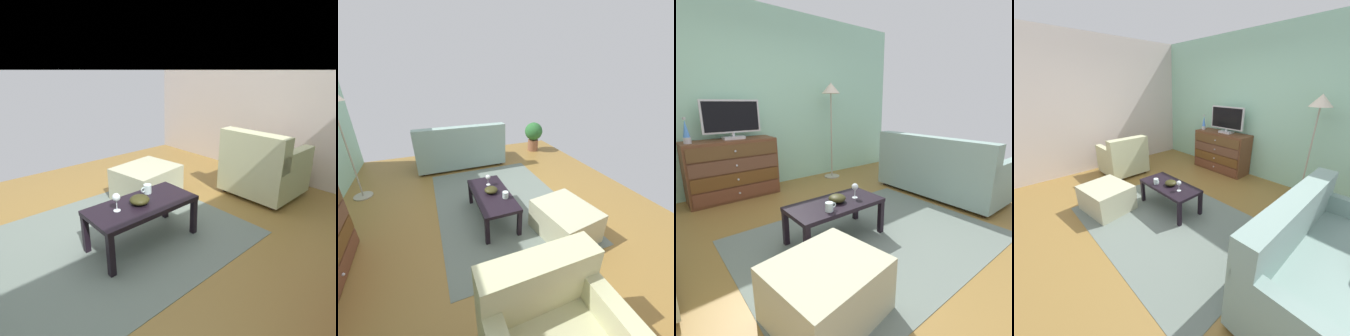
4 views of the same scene
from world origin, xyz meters
TOP-DOWN VIEW (x-y plane):
  - ground_plane at (0.00, 0.00)m, footprint 5.65×4.90m
  - wall_plain_left at (-2.58, 0.00)m, footprint 0.12×4.90m
  - area_rug at (0.20, -0.20)m, footprint 2.60×1.90m
  - coffee_table at (-0.08, 0.03)m, footprint 0.96×0.47m
  - wine_glass at (0.16, 0.01)m, footprint 0.07×0.07m
  - mug at (-0.25, -0.10)m, footprint 0.11×0.08m
  - bowl_decorative at (-0.06, 0.03)m, footprint 0.17×0.17m
  - armchair at (-1.83, 0.18)m, footprint 0.80×0.82m
  - ottoman at (-0.71, -0.71)m, footprint 0.78×0.69m

SIDE VIEW (x-z plane):
  - ground_plane at x=0.00m, z-range -0.05..0.00m
  - area_rug at x=0.20m, z-range 0.00..0.01m
  - ottoman at x=-0.71m, z-range 0.00..0.39m
  - coffee_table at x=-0.08m, z-range 0.14..0.54m
  - armchair at x=-1.83m, z-range -0.07..0.76m
  - bowl_decorative at x=-0.06m, z-range 0.39..0.47m
  - mug at x=-0.25m, z-range 0.39..0.48m
  - wine_glass at x=0.16m, z-range 0.43..0.59m
  - wall_plain_left at x=-2.58m, z-range 0.00..2.78m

